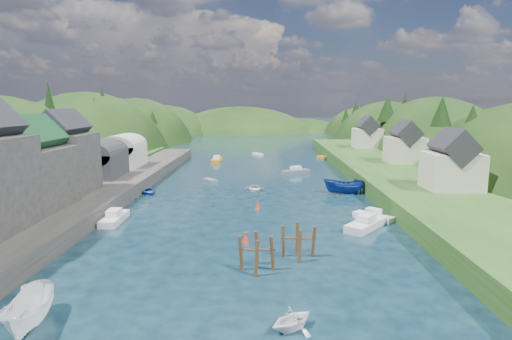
{
  "coord_description": "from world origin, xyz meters",
  "views": [
    {
      "loc": [
        1.21,
        -36.33,
        14.35
      ],
      "look_at": [
        0.0,
        28.0,
        4.0
      ],
      "focal_mm": 30.0,
      "sensor_mm": 36.0,
      "label": 1
    }
  ],
  "objects_px": {
    "channel_buoy_near": "(246,238)",
    "channel_buoy_far": "(258,205)",
    "piling_cluster_far": "(298,244)",
    "piling_cluster_near": "(257,256)"
  },
  "relations": [
    {
      "from": "channel_buoy_far",
      "to": "piling_cluster_far",
      "type": "bearing_deg",
      "value": -77.25
    },
    {
      "from": "piling_cluster_far",
      "to": "channel_buoy_far",
      "type": "bearing_deg",
      "value": 102.75
    },
    {
      "from": "piling_cluster_near",
      "to": "piling_cluster_far",
      "type": "distance_m",
      "value": 5.04
    },
    {
      "from": "channel_buoy_near",
      "to": "channel_buoy_far",
      "type": "height_order",
      "value": "same"
    },
    {
      "from": "piling_cluster_far",
      "to": "channel_buoy_far",
      "type": "height_order",
      "value": "piling_cluster_far"
    },
    {
      "from": "piling_cluster_far",
      "to": "channel_buoy_near",
      "type": "relative_size",
      "value": 3.23
    },
    {
      "from": "piling_cluster_near",
      "to": "piling_cluster_far",
      "type": "relative_size",
      "value": 1.03
    },
    {
      "from": "piling_cluster_near",
      "to": "channel_buoy_far",
      "type": "height_order",
      "value": "piling_cluster_near"
    },
    {
      "from": "channel_buoy_near",
      "to": "channel_buoy_far",
      "type": "xyz_separation_m",
      "value": [
        1.02,
        13.8,
        0.0
      ]
    },
    {
      "from": "channel_buoy_near",
      "to": "piling_cluster_near",
      "type": "bearing_deg",
      "value": -80.42
    }
  ]
}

